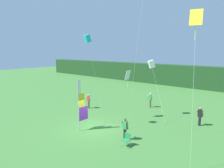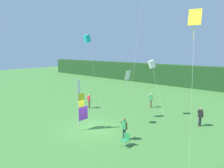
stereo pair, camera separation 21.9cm
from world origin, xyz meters
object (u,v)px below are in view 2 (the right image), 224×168
at_px(banner_flag, 81,105).
at_px(kite_cyan_box_0, 87,39).
at_px(person_mid_field, 151,100).
at_px(kite_white_box_2, 152,64).
at_px(kite_yellow_diamond_3, 195,26).
at_px(folding_chair, 125,139).
at_px(person_near_banner, 124,128).
at_px(person_far_left, 89,101).
at_px(kite_white_diamond_4, 129,77).
at_px(person_far_right, 200,116).

bearing_deg(banner_flag, kite_cyan_box_0, 81.50).
height_order(person_mid_field, kite_white_box_2, kite_white_box_2).
relative_size(banner_flag, kite_yellow_diamond_3, 0.50).
bearing_deg(banner_flag, kite_yellow_diamond_3, 4.08).
bearing_deg(kite_yellow_diamond_3, folding_chair, -172.40).
height_order(person_near_banner, person_mid_field, person_mid_field).
xyz_separation_m(person_mid_field, person_far_left, (-5.17, -4.91, -0.02)).
bearing_deg(kite_cyan_box_0, kite_yellow_diamond_3, -0.85).
bearing_deg(kite_white_box_2, banner_flag, -110.36).
xyz_separation_m(person_mid_field, kite_white_box_2, (1.57, -2.77, 4.31)).
relative_size(folding_chair, kite_white_diamond_4, 0.19).
bearing_deg(person_mid_field, banner_flag, -95.77).
bearing_deg(person_near_banner, kite_white_box_2, 102.84).
bearing_deg(person_far_right, person_far_left, -166.97).
bearing_deg(person_far_left, person_mid_field, 43.48).
distance_m(person_mid_field, kite_yellow_diamond_3, 13.67).
xyz_separation_m(banner_flag, person_mid_field, (0.97, 9.61, -1.17)).
relative_size(banner_flag, person_mid_field, 2.56).
distance_m(person_mid_field, kite_white_box_2, 5.36).
relative_size(person_far_left, person_far_right, 0.99).
height_order(person_mid_field, kite_white_diamond_4, kite_white_diamond_4).
xyz_separation_m(person_near_banner, person_far_right, (3.28, 6.57, -0.01)).
xyz_separation_m(folding_chair, kite_white_box_2, (-2.03, 6.76, 4.70)).
distance_m(kite_cyan_box_0, kite_yellow_diamond_3, 8.48).
relative_size(person_far_left, kite_yellow_diamond_3, 0.19).
xyz_separation_m(person_mid_field, kite_cyan_box_0, (-0.86, -8.87, 6.53)).
height_order(person_far_left, kite_cyan_box_0, kite_cyan_box_0).
bearing_deg(person_mid_field, kite_cyan_box_0, -95.54).
bearing_deg(kite_yellow_diamond_3, person_far_left, 162.27).
bearing_deg(kite_cyan_box_0, person_far_right, 42.95).
distance_m(folding_chair, kite_cyan_box_0, 8.26).
xyz_separation_m(person_mid_field, folding_chair, (3.60, -9.53, -0.39)).
height_order(person_near_banner, kite_cyan_box_0, kite_cyan_box_0).
bearing_deg(person_far_left, person_far_right, 13.03).
bearing_deg(kite_white_diamond_4, kite_white_box_2, 59.12).
xyz_separation_m(person_far_right, kite_white_box_2, (-4.66, -0.50, 4.33)).
relative_size(person_far_left, kite_white_box_2, 0.29).
bearing_deg(folding_chair, banner_flag, -179.03).
height_order(person_far_left, kite_white_diamond_4, kite_white_diamond_4).
xyz_separation_m(banner_flag, folding_chair, (4.57, 0.08, -1.56)).
xyz_separation_m(person_far_left, kite_yellow_diamond_3, (12.78, -4.09, 6.95)).
height_order(person_far_left, kite_white_box_2, kite_white_box_2).
relative_size(banner_flag, person_near_banner, 2.57).
distance_m(person_mid_field, person_far_left, 7.13).
bearing_deg(kite_cyan_box_0, kite_white_box_2, 68.30).
distance_m(person_mid_field, folding_chair, 10.19).
distance_m(banner_flag, person_far_right, 10.35).
distance_m(person_mid_field, kite_cyan_box_0, 11.05).
height_order(person_mid_field, person_far_left, person_mid_field).
bearing_deg(kite_white_diamond_4, person_near_banner, -57.36).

